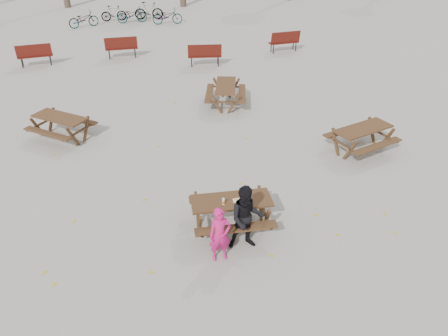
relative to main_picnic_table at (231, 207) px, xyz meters
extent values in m
plane|color=gray|center=(0.00, 0.00, -0.59)|extent=(80.00, 80.00, 0.00)
cube|color=#352313|center=(0.00, 0.00, 0.16)|extent=(1.80, 0.70, 0.05)
cube|color=#352313|center=(0.00, -0.60, -0.14)|extent=(1.80, 0.25, 0.05)
cube|color=#352313|center=(0.00, 0.60, -0.14)|extent=(1.80, 0.25, 0.05)
cylinder|color=#352313|center=(-0.75, -0.30, -0.22)|extent=(0.08, 0.08, 0.73)
cylinder|color=#352313|center=(-0.75, 0.30, -0.22)|extent=(0.08, 0.08, 0.73)
cylinder|color=#352313|center=(0.75, -0.30, -0.22)|extent=(0.08, 0.08, 0.73)
cylinder|color=#352313|center=(0.75, 0.30, -0.22)|extent=(0.08, 0.08, 0.73)
cube|color=white|center=(0.12, -0.07, 0.21)|extent=(0.18, 0.11, 0.03)
ellipsoid|color=tan|center=(0.12, -0.07, 0.25)|extent=(0.14, 0.06, 0.05)
cylinder|color=silver|center=(-0.20, -0.13, 0.26)|extent=(0.06, 0.06, 0.15)
cylinder|color=#DE5B0B|center=(-0.20, -0.13, 0.25)|extent=(0.07, 0.07, 0.05)
cylinder|color=white|center=(-0.20, -0.13, 0.35)|extent=(0.03, 0.03, 0.02)
imported|color=#CD196B|center=(-0.41, -0.97, 0.05)|extent=(0.49, 0.35, 1.27)
imported|color=black|center=(0.20, -0.68, 0.18)|extent=(0.77, 0.62, 1.53)
imported|color=black|center=(-5.28, 19.61, -0.12)|extent=(1.86, 1.27, 0.92)
imported|color=black|center=(-3.59, 20.89, -0.13)|extent=(1.57, 0.60, 0.92)
imported|color=black|center=(-2.47, 20.27, -0.12)|extent=(1.84, 0.84, 0.93)
imported|color=black|center=(-1.45, 20.95, -0.06)|extent=(1.77, 0.56, 1.05)
imported|color=black|center=(-0.37, 19.56, -0.12)|extent=(1.78, 0.63, 0.93)
camera|label=1|loc=(-1.46, -7.74, 5.90)|focal=35.00mm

